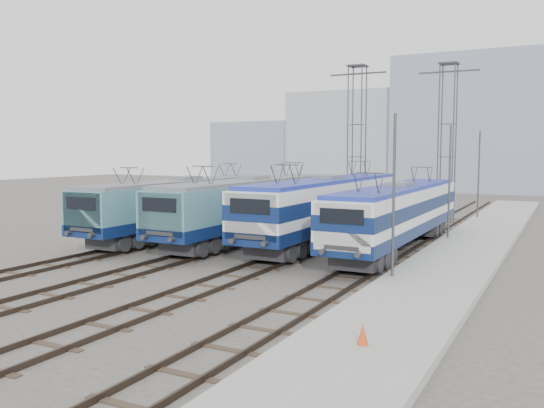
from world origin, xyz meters
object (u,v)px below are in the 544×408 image
at_px(catenary_tower_east, 447,135).
at_px(mast_mid, 449,184).
at_px(locomotive_center_left, 252,203).
at_px(safety_cone, 363,334).
at_px(locomotive_far_right, 398,211).
at_px(locomotive_far_left, 185,202).
at_px(locomotive_center_right, 327,203).
at_px(mast_front, 394,199).
at_px(catenary_tower_west, 357,136).
at_px(mast_rear, 479,176).

bearing_deg(catenary_tower_east, mast_mid, -78.14).
bearing_deg(catenary_tower_east, locomotive_center_left, -120.92).
bearing_deg(locomotive_center_left, safety_cone, -52.14).
relative_size(locomotive_far_right, safety_cone, 30.82).
distance_m(locomotive_far_left, locomotive_center_left, 4.57).
relative_size(locomotive_far_left, locomotive_center_right, 0.95).
xyz_separation_m(locomotive_center_right, mast_mid, (6.35, 3.57, 1.11)).
bearing_deg(mast_front, catenary_tower_west, 113.27).
relative_size(locomotive_center_left, mast_rear, 2.62).
height_order(mast_rear, safety_cone, mast_rear).
bearing_deg(catenary_tower_east, safety_cone, -83.03).
distance_m(locomotive_center_right, locomotive_far_right, 4.59).
distance_m(locomotive_center_left, catenary_tower_west, 13.53).
height_order(locomotive_far_right, mast_front, mast_front).
height_order(locomotive_far_right, catenary_tower_west, catenary_tower_west).
bearing_deg(mast_rear, locomotive_far_right, -96.40).
relative_size(locomotive_far_right, catenary_tower_east, 1.46).
distance_m(locomotive_center_right, catenary_tower_east, 14.84).
bearing_deg(mast_mid, safety_cone, -85.43).
distance_m(locomotive_far_left, mast_rear, 23.23).
distance_m(mast_mid, mast_rear, 12.00).
height_order(locomotive_far_left, safety_cone, locomotive_far_left).
xyz_separation_m(mast_rear, safety_cone, (1.65, -32.69, -2.92)).
xyz_separation_m(catenary_tower_east, mast_mid, (2.10, -10.00, -3.14)).
height_order(locomotive_center_right, catenary_tower_east, catenary_tower_east).
height_order(catenary_tower_east, mast_rear, catenary_tower_east).
bearing_deg(mast_rear, catenary_tower_west, -155.06).
bearing_deg(locomotive_far_left, mast_mid, 19.37).
relative_size(catenary_tower_east, mast_front, 1.71).
height_order(catenary_tower_west, mast_front, catenary_tower_west).
bearing_deg(mast_mid, mast_rear, 90.00).
height_order(catenary_tower_east, mast_mid, catenary_tower_east).
bearing_deg(catenary_tower_west, locomotive_center_left, -100.12).
xyz_separation_m(locomotive_center_right, catenary_tower_west, (-2.25, 11.57, 4.25)).
distance_m(locomotive_far_right, catenary_tower_west, 14.86).
bearing_deg(locomotive_far_right, locomotive_center_right, 168.51).
relative_size(locomotive_far_right, mast_mid, 2.50).
relative_size(mast_mid, safety_cone, 12.31).
distance_m(catenary_tower_west, safety_cone, 31.06).
bearing_deg(catenary_tower_west, mast_mid, -42.93).
bearing_deg(locomotive_center_right, mast_front, -53.02).
bearing_deg(mast_rear, locomotive_far_left, -131.43).
height_order(locomotive_center_left, locomotive_center_right, locomotive_center_right).
bearing_deg(mast_front, mast_rear, 90.00).
bearing_deg(mast_mid, locomotive_center_left, -156.99).
xyz_separation_m(locomotive_far_right, catenary_tower_west, (-6.75, 12.48, 4.40)).
bearing_deg(catenary_tower_east, mast_rear, 43.60).
bearing_deg(mast_rear, catenary_tower_east, -136.40).
relative_size(locomotive_far_left, locomotive_center_left, 0.97).
bearing_deg(locomotive_center_right, locomotive_far_right, -11.49).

